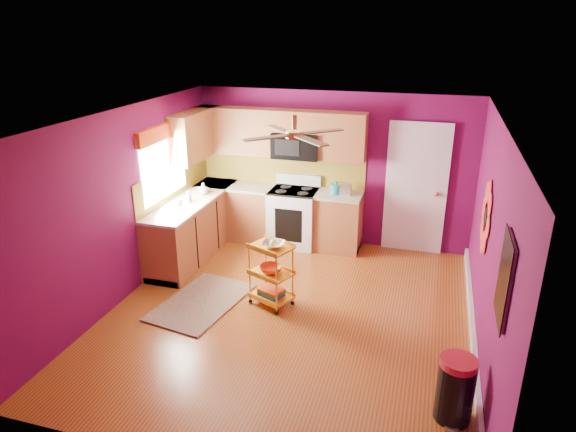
% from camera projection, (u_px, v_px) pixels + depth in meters
% --- Properties ---
extents(ground, '(5.00, 5.00, 0.00)m').
position_uv_depth(ground, '(289.00, 314.00, 6.55)').
color(ground, brown).
rests_on(ground, ground).
extents(room_envelope, '(4.54, 5.04, 2.52)m').
position_uv_depth(room_envelope, '(292.00, 193.00, 5.96)').
color(room_envelope, '#600B44').
rests_on(room_envelope, ground).
extents(lower_cabinets, '(2.81, 2.31, 0.94)m').
position_uv_depth(lower_cabinets, '(241.00, 222.00, 8.38)').
color(lower_cabinets, brown).
rests_on(lower_cabinets, ground).
extents(electric_range, '(0.76, 0.66, 1.13)m').
position_uv_depth(electric_range, '(294.00, 217.00, 8.47)').
color(electric_range, white).
rests_on(electric_range, ground).
extents(upper_cabinetry, '(2.80, 2.30, 1.26)m').
position_uv_depth(upper_cabinetry, '(253.00, 135.00, 8.18)').
color(upper_cabinetry, brown).
rests_on(upper_cabinetry, ground).
extents(left_window, '(0.08, 1.35, 1.08)m').
position_uv_depth(left_window, '(163.00, 151.00, 7.45)').
color(left_window, white).
rests_on(left_window, ground).
extents(panel_door, '(0.95, 0.11, 2.15)m').
position_uv_depth(panel_door, '(416.00, 190.00, 8.04)').
color(panel_door, white).
rests_on(panel_door, ground).
extents(right_wall_art, '(0.04, 2.74, 1.04)m').
position_uv_depth(right_wall_art, '(493.00, 241.00, 5.14)').
color(right_wall_art, black).
rests_on(right_wall_art, ground).
extents(ceiling_fan, '(1.01, 1.01, 0.26)m').
position_uv_depth(ceiling_fan, '(294.00, 134.00, 5.91)').
color(ceiling_fan, '#BF8C3F').
rests_on(ceiling_fan, ground).
extents(shag_rug, '(1.10, 1.55, 0.02)m').
position_uv_depth(shag_rug, '(202.00, 302.00, 6.82)').
color(shag_rug, black).
rests_on(shag_rug, ground).
extents(rolling_cart, '(0.62, 0.55, 0.94)m').
position_uv_depth(rolling_cart, '(271.00, 271.00, 6.62)').
color(rolling_cart, yellow).
rests_on(rolling_cart, ground).
extents(trash_can, '(0.45, 0.45, 0.66)m').
position_uv_depth(trash_can, '(455.00, 389.00, 4.73)').
color(trash_can, black).
rests_on(trash_can, ground).
extents(teal_kettle, '(0.18, 0.18, 0.21)m').
position_uv_depth(teal_kettle, '(336.00, 189.00, 8.10)').
color(teal_kettle, teal).
rests_on(teal_kettle, lower_cabinets).
extents(toaster, '(0.22, 0.15, 0.18)m').
position_uv_depth(toaster, '(344.00, 189.00, 8.08)').
color(toaster, beige).
rests_on(toaster, lower_cabinets).
extents(soap_bottle_a, '(0.08, 0.08, 0.18)m').
position_uv_depth(soap_bottle_a, '(188.00, 196.00, 7.74)').
color(soap_bottle_a, '#EA3F72').
rests_on(soap_bottle_a, lower_cabinets).
extents(soap_bottle_b, '(0.15, 0.15, 0.19)m').
position_uv_depth(soap_bottle_b, '(203.00, 189.00, 8.08)').
color(soap_bottle_b, white).
rests_on(soap_bottle_b, lower_cabinets).
extents(counter_dish, '(0.23, 0.23, 0.06)m').
position_uv_depth(counter_dish, '(200.00, 191.00, 8.20)').
color(counter_dish, white).
rests_on(counter_dish, lower_cabinets).
extents(counter_cup, '(0.11, 0.11, 0.09)m').
position_uv_depth(counter_cup, '(178.00, 202.00, 7.61)').
color(counter_cup, white).
rests_on(counter_cup, lower_cabinets).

